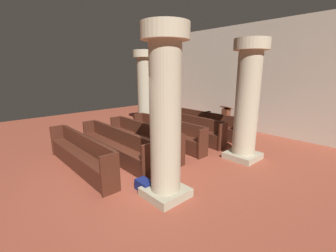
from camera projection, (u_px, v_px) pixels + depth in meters
ground_plane at (141, 170)px, 6.07m from camera, size 19.20×19.20×0.00m
back_wall at (258, 79)px, 9.52m from camera, size 10.00×0.16×4.50m
pew_row_0 at (204, 122)px, 9.40m from camera, size 3.39×0.47×0.92m
pew_row_1 at (187, 127)px, 8.73m from camera, size 3.39×0.46×0.92m
pew_row_2 at (167, 131)px, 8.05m from camera, size 3.39×0.46×0.92m
pew_row_3 at (143, 137)px, 7.37m from camera, size 3.39×0.47×0.92m
pew_row_4 at (115, 144)px, 6.69m from camera, size 3.39×0.46×0.92m
pew_row_5 at (80, 152)px, 6.01m from camera, size 3.39×0.46×0.92m
pillar_aisle_side at (247, 100)px, 6.48m from camera, size 0.96×0.96×3.44m
pillar_far_side at (145, 89)px, 10.11m from camera, size 0.96×0.96×3.44m
pillar_aisle_rear at (165, 114)px, 4.42m from camera, size 0.90×0.90×3.44m
lectern at (226, 120)px, 10.09m from camera, size 0.48×0.45×1.08m
hymn_book at (208, 112)px, 9.38m from camera, size 0.13×0.21×0.03m
kneeler_box_navy at (144, 185)px, 5.05m from camera, size 0.41×0.26×0.24m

